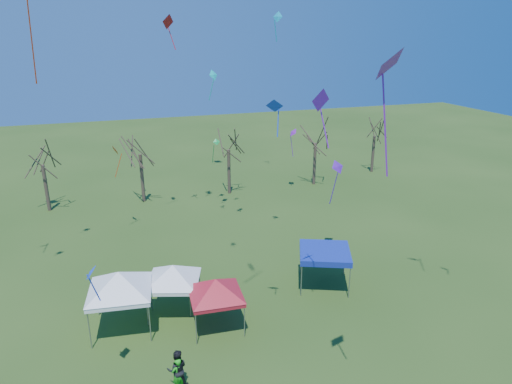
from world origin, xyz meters
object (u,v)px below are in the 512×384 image
tree_5 (376,123)px  tent_blue (325,253)px  tree_4 (316,128)px  tent_white_mid (173,268)px  person_dark (177,369)px  tree_2 (139,137)px  tent_red (215,282)px  tent_white_west (118,276)px  person_green (178,374)px  tree_3 (228,134)px  tree_1 (40,148)px

tree_5 → tent_blue: size_ratio=1.84×
tree_4 → tent_white_mid: bearing=-133.1°
tent_blue → person_dark: bearing=-149.7°
tree_2 → tent_red: 21.84m
tent_white_west → tent_red: size_ratio=1.16×
tent_white_mid → person_green: (-0.82, -6.19, -1.97)m
tree_2 → tent_red: size_ratio=2.13×
tent_red → person_dark: 5.08m
tree_3 → tree_5: tree_3 is taller
tree_2 → tent_blue: (9.44, -19.34, -4.05)m
tree_4 → tent_white_west: size_ratio=1.76×
tent_blue → tent_white_mid: bearing=180.0°
tree_1 → tree_2: 8.42m
tree_1 → tent_white_west: (5.45, -20.25, -2.58)m
tree_2 → person_dark: 25.91m
tent_white_west → tree_1: bearing=105.1°
tent_white_west → tent_white_mid: 3.03m
tree_4 → person_green: (-18.57, -25.15, -5.22)m
tent_red → person_green: tent_red is taller
person_dark → tree_1: bearing=-67.6°
tree_1 → tree_3: bearing=-2.1°
tent_white_mid → tree_3: bearing=66.1°
tree_4 → tent_blue: size_ratio=1.94×
tree_2 → person_dark: size_ratio=4.24×
tent_red → tree_1: bearing=115.4°
tree_2 → tree_3: 8.41m
tent_white_west → tree_3: bearing=60.0°
tent_white_west → tree_4: bearing=43.5°
tent_red → tent_blue: size_ratio=0.95×
tree_2 → person_green: bearing=-91.9°
tent_red → tent_blue: (7.53, 2.13, -0.50)m
tree_1 → person_dark: size_ratio=3.91×
tent_blue → tent_red: bearing=-164.2°
tent_white_mid → tent_blue: bearing=-0.0°
tree_1 → tent_white_west: size_ratio=1.68×
tree_2 → tent_white_west: size_ratio=1.83×
tent_white_mid → tree_5: bearing=38.8°
tree_5 → tree_1: bearing=-177.6°
tent_white_west → person_dark: bearing=-68.6°
tree_3 → tent_white_mid: size_ratio=2.11×
tree_5 → tent_white_mid: tree_5 is taller
tree_1 → tent_white_west: tree_1 is taller
tree_4 → tent_white_west: (-20.67, -19.60, -2.85)m
tree_3 → tree_4: size_ratio=1.00×
tree_5 → tent_red: (-24.18, -23.16, -2.99)m
tree_5 → tent_white_west: tree_5 is taller
tree_2 → tent_white_mid: bearing=-90.1°
tent_red → person_dark: bearing=-125.4°
tree_4 → tree_3: bearing=179.7°
tent_white_mid → tree_1: bearing=113.1°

